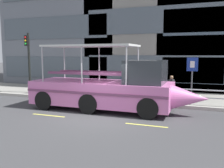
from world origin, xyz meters
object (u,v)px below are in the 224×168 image
Objects in this scene: parking_sign at (192,72)px; duck_tour_boat at (111,89)px; traffic_light_pole at (28,57)px; pedestrian_near_bow at (171,86)px; leaned_bicycle at (39,88)px; pedestrian_mid_left at (124,82)px.

duck_tour_boat is at bearing -148.50° from parking_sign.
pedestrian_near_bow is (9.99, 0.19, -1.65)m from traffic_light_pole.
leaned_bicycle is 6.76m from duck_tour_boat.
parking_sign is 1.62× the size of pedestrian_mid_left.
traffic_light_pole is 1.65× the size of parking_sign.
pedestrian_near_bow is (2.83, 2.64, -0.03)m from duck_tour_boat.
traffic_light_pole is 2.68× the size of pedestrian_mid_left.
parking_sign is at bearing 31.50° from duck_tour_boat.
pedestrian_near_bow is (-1.14, 0.21, -0.84)m from parking_sign.
traffic_light_pole is 2.44× the size of leaned_bicycle.
duck_tour_boat reaches higher than leaned_bicycle.
duck_tour_boat is at bearing -18.87° from traffic_light_pole.
traffic_light_pole reaches higher than pedestrian_mid_left.
pedestrian_mid_left is at bearing 6.64° from traffic_light_pole.
pedestrian_near_bow is at bearing 1.10° from traffic_light_pole.
pedestrian_mid_left is (-4.23, 0.82, -0.80)m from parking_sign.
leaned_bicycle is at bearing 159.60° from duck_tour_boat.
pedestrian_near_bow is (9.14, 0.29, 0.54)m from leaned_bicycle.
parking_sign is 4.72m from duck_tour_boat.
pedestrian_mid_left is at bearing 169.01° from parking_sign.
leaned_bicycle is 6.14m from pedestrian_mid_left.
leaned_bicycle is 9.16m from pedestrian_near_bow.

